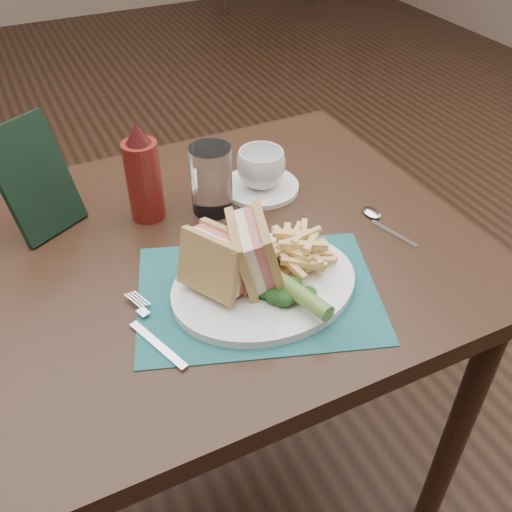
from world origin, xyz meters
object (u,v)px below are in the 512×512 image
Objects in this scene: check_presenter at (35,179)px; plate at (264,285)px; drinking_glass at (211,180)px; table_main at (220,380)px; coffee_cup at (261,168)px; saucer at (261,187)px; ketchup_bottle at (143,172)px; placemat at (258,293)px; sandwich_half_b at (242,252)px; sandwich_half_a at (208,268)px.

plate is at bearing -78.42° from check_presenter.
drinking_glass reaches higher than plate.
table_main is 3.00× the size of plate.
coffee_cup is 0.41m from check_presenter.
ketchup_bottle reaches higher than saucer.
coffee_cup is at bearing 62.91° from placemat.
ketchup_bottle is at bearing 119.14° from table_main.
sandwich_half_b is 0.39m from check_presenter.
check_presenter is (-0.26, 0.33, 0.10)m from placemat.
table_main is at bearing -142.39° from saucer.
ketchup_bottle is (-0.10, 0.28, 0.08)m from plate.
plate is at bearing -17.92° from sandwich_half_b.
ketchup_bottle reaches higher than table_main.
drinking_glass reaches higher than sandwich_half_a.
saucer is at bearing 0.00° from coffee_cup.
saucer is at bearing 74.66° from sandwich_half_b.
table_main is 6.92× the size of drinking_glass.
sandwich_half_a is 0.68× the size of saucer.
table_main is 0.47m from sandwich_half_b.
table_main is 0.49m from ketchup_bottle.
placemat is 0.43m from check_presenter.
ketchup_bottle is at bearing 163.46° from drinking_glass.
sandwich_half_a is 0.27m from ketchup_bottle.
plate is at bearing -36.52° from sandwich_half_a.
coffee_cup reaches higher than saucer.
sandwich_half_b is at bearing -89.58° from table_main.
sandwich_half_b is (0.00, -0.13, 0.45)m from table_main.
check_presenter is (-0.40, 0.06, 0.05)m from coffee_cup.
sandwich_half_b is at bearing 124.08° from placemat.
sandwich_half_a is 0.06m from sandwich_half_b.
drinking_glass is (-0.11, -0.02, 0.06)m from saucer.
saucer reaches higher than placemat.
coffee_cup is at bearing 12.13° from drinking_glass.
table_main is at bearing -114.09° from drinking_glass.
saucer is 0.81× the size of ketchup_bottle.
ketchup_bottle is (-0.07, 0.13, 0.47)m from table_main.
coffee_cup is at bearing 63.52° from plate.
sandwich_half_a is (-0.07, 0.01, 0.07)m from placemat.
ketchup_bottle is (-0.12, 0.03, 0.03)m from drinking_glass.
drinking_glass is at bearing 85.73° from plate.
ketchup_bottle is (-0.07, 0.26, 0.02)m from sandwich_half_b.
table_main is 0.41m from placemat.
ketchup_bottle is (-0.01, 0.27, 0.02)m from sandwich_half_a.
check_presenter is at bearing 164.18° from drinking_glass.
check_presenter reaches higher than placemat.
table_main is 0.45m from drinking_glass.
sandwich_half_b and drinking_glass have the same top height.
placemat is 0.31m from ketchup_bottle.
table_main is 0.43m from saucer.
coffee_cup is (0.13, 0.27, 0.04)m from plate.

